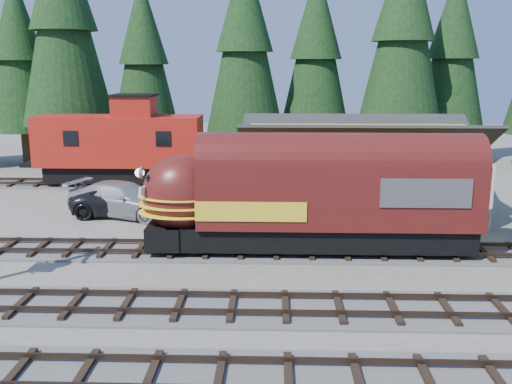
{
  "coord_description": "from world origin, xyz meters",
  "views": [
    {
      "loc": [
        -4.6,
        -19.88,
        8.07
      ],
      "look_at": [
        -5.38,
        4.0,
        2.72
      ],
      "focal_mm": 40.0,
      "sensor_mm": 36.0,
      "label": 1
    }
  ],
  "objects_px": {
    "depot": "(360,162)",
    "pickup_truck_a": "(128,200)",
    "locomotive": "(302,201)",
    "caboose": "(121,145)",
    "pickup_truck_b": "(124,199)"
  },
  "relations": [
    {
      "from": "pickup_truck_a",
      "to": "caboose",
      "type": "bearing_deg",
      "value": 14.82
    },
    {
      "from": "caboose",
      "to": "pickup_truck_a",
      "type": "relative_size",
      "value": 1.82
    },
    {
      "from": "caboose",
      "to": "pickup_truck_b",
      "type": "xyz_separation_m",
      "value": [
        2.21,
        -8.03,
        -1.88
      ]
    },
    {
      "from": "pickup_truck_a",
      "to": "pickup_truck_b",
      "type": "xyz_separation_m",
      "value": [
        -0.18,
        -0.28,
        0.08
      ]
    },
    {
      "from": "depot",
      "to": "pickup_truck_b",
      "type": "height_order",
      "value": "depot"
    },
    {
      "from": "caboose",
      "to": "depot",
      "type": "bearing_deg",
      "value": -26.59
    },
    {
      "from": "pickup_truck_b",
      "to": "caboose",
      "type": "bearing_deg",
      "value": 33.59
    },
    {
      "from": "caboose",
      "to": "pickup_truck_b",
      "type": "bearing_deg",
      "value": -74.63
    },
    {
      "from": "depot",
      "to": "pickup_truck_b",
      "type": "relative_size",
      "value": 2.02
    },
    {
      "from": "pickup_truck_a",
      "to": "pickup_truck_b",
      "type": "height_order",
      "value": "pickup_truck_b"
    },
    {
      "from": "pickup_truck_a",
      "to": "locomotive",
      "type": "bearing_deg",
      "value": -126.55
    },
    {
      "from": "pickup_truck_a",
      "to": "pickup_truck_b",
      "type": "relative_size",
      "value": 0.96
    },
    {
      "from": "depot",
      "to": "caboose",
      "type": "relative_size",
      "value": 1.17
    },
    {
      "from": "depot",
      "to": "locomotive",
      "type": "distance_m",
      "value": 7.37
    },
    {
      "from": "depot",
      "to": "pickup_truck_a",
      "type": "height_order",
      "value": "depot"
    }
  ]
}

